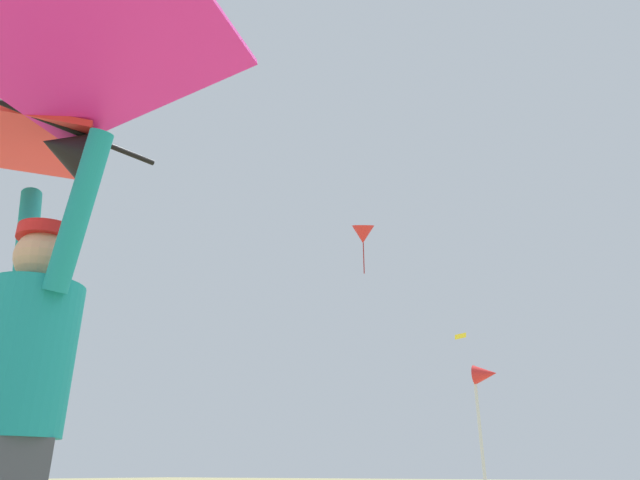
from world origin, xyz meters
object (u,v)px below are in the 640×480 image
(held_stunt_kite, at_px, (51,110))
(distant_kite_yellow_overhead_distant, at_px, (460,336))
(marker_flag, at_px, (485,386))
(distant_kite_red_high_left, at_px, (363,234))
(kite_flyer_person, at_px, (16,403))

(held_stunt_kite, height_order, distant_kite_yellow_overhead_distant, distant_kite_yellow_overhead_distant)
(held_stunt_kite, xyz_separation_m, marker_flag, (0.05, 6.08, -0.44))
(distant_kite_red_high_left, bearing_deg, kite_flyer_person, -66.22)
(kite_flyer_person, relative_size, distant_kite_yellow_overhead_distant, 2.24)
(kite_flyer_person, relative_size, distant_kite_red_high_left, 0.69)
(kite_flyer_person, relative_size, held_stunt_kite, 0.92)
(kite_flyer_person, xyz_separation_m, distant_kite_red_high_left, (-9.92, 22.51, 10.98))
(held_stunt_kite, relative_size, marker_flag, 1.06)
(kite_flyer_person, bearing_deg, held_stunt_kite, -103.56)
(kite_flyer_person, height_order, distant_kite_yellow_overhead_distant, distant_kite_yellow_overhead_distant)
(marker_flag, bearing_deg, kite_flyer_person, -90.22)
(held_stunt_kite, bearing_deg, marker_flag, 89.58)
(distant_kite_red_high_left, height_order, marker_flag, distant_kite_red_high_left)
(kite_flyer_person, distance_m, distant_kite_red_high_left, 26.94)
(marker_flag, bearing_deg, distant_kite_red_high_left, 121.03)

